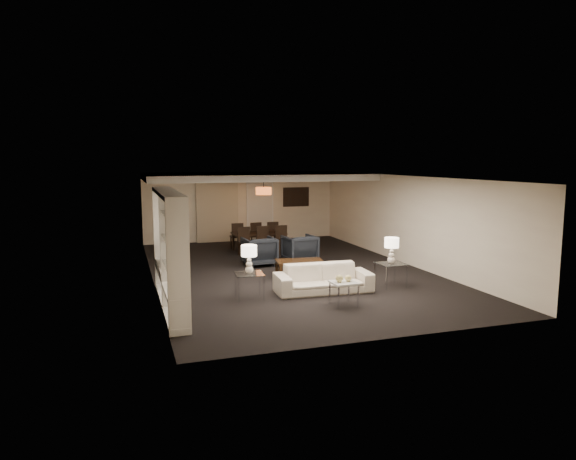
# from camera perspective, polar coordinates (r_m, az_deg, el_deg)

# --- Properties ---
(floor) EXTENTS (11.00, 11.00, 0.00)m
(floor) POSITION_cam_1_polar(r_m,az_deg,el_deg) (13.75, -0.00, -4.54)
(floor) COLOR black
(floor) RESTS_ON ground
(ceiling) EXTENTS (7.00, 11.00, 0.02)m
(ceiling) POSITION_cam_1_polar(r_m,az_deg,el_deg) (13.44, -0.00, 5.92)
(ceiling) COLOR silver
(ceiling) RESTS_ON ground
(wall_back) EXTENTS (7.00, 0.02, 2.50)m
(wall_back) POSITION_cam_1_polar(r_m,az_deg,el_deg) (18.81, -5.22, 2.64)
(wall_back) COLOR beige
(wall_back) RESTS_ON ground
(wall_front) EXTENTS (7.00, 0.02, 2.50)m
(wall_front) POSITION_cam_1_polar(r_m,az_deg,el_deg) (8.55, 11.55, -3.81)
(wall_front) COLOR beige
(wall_front) RESTS_ON ground
(wall_left) EXTENTS (0.02, 11.00, 2.50)m
(wall_left) POSITION_cam_1_polar(r_m,az_deg,el_deg) (12.90, -14.95, -0.00)
(wall_left) COLOR beige
(wall_left) RESTS_ON ground
(wall_right) EXTENTS (0.02, 11.00, 2.50)m
(wall_right) POSITION_cam_1_polar(r_m,az_deg,el_deg) (14.99, 12.82, 1.14)
(wall_right) COLOR beige
(wall_right) RESTS_ON ground
(ceiling_soffit) EXTENTS (7.00, 4.00, 0.20)m
(ceiling_soffit) POSITION_cam_1_polar(r_m,az_deg,el_deg) (16.80, -3.73, 5.96)
(ceiling_soffit) COLOR silver
(ceiling_soffit) RESTS_ON ceiling
(curtains) EXTENTS (1.50, 0.12, 2.40)m
(curtains) POSITION_cam_1_polar(r_m,az_deg,el_deg) (18.56, -7.87, 2.37)
(curtains) COLOR beige
(curtains) RESTS_ON wall_back
(door) EXTENTS (0.90, 0.05, 2.10)m
(door) POSITION_cam_1_polar(r_m,az_deg,el_deg) (18.97, -3.13, 2.09)
(door) COLOR silver
(door) RESTS_ON wall_back
(painting) EXTENTS (0.95, 0.04, 0.65)m
(painting) POSITION_cam_1_polar(r_m,az_deg,el_deg) (19.33, 0.89, 3.70)
(painting) COLOR #142D38
(painting) RESTS_ON wall_back
(media_unit) EXTENTS (0.38, 3.40, 2.35)m
(media_unit) POSITION_cam_1_polar(r_m,az_deg,el_deg) (10.36, -13.06, -2.25)
(media_unit) COLOR white
(media_unit) RESTS_ON wall_left
(pendant_light) EXTENTS (0.52, 0.52, 0.24)m
(pendant_light) POSITION_cam_1_polar(r_m,az_deg,el_deg) (16.90, -2.73, 4.35)
(pendant_light) COLOR #D8591E
(pendant_light) RESTS_ON ceiling_soffit
(sofa) EXTENTS (2.19, 0.96, 0.63)m
(sofa) POSITION_cam_1_polar(r_m,az_deg,el_deg) (11.54, 3.95, -5.40)
(sofa) COLOR beige
(sofa) RESTS_ON floor
(coffee_table) EXTENTS (1.26, 0.84, 0.42)m
(coffee_table) POSITION_cam_1_polar(r_m,az_deg,el_deg) (13.02, 1.30, -4.31)
(coffee_table) COLOR black
(coffee_table) RESTS_ON floor
(armchair_left) EXTENTS (0.90, 0.93, 0.80)m
(armchair_left) POSITION_cam_1_polar(r_m,az_deg,el_deg) (14.40, -3.21, -2.37)
(armchair_left) COLOR black
(armchair_left) RESTS_ON floor
(armchair_right) EXTENTS (0.93, 0.95, 0.80)m
(armchair_right) POSITION_cam_1_polar(r_m,az_deg,el_deg) (14.75, 1.31, -2.11)
(armchair_right) COLOR black
(armchair_right) RESTS_ON floor
(side_table_left) EXTENTS (0.64, 0.64, 0.55)m
(side_table_left) POSITION_cam_1_polar(r_m,az_deg,el_deg) (11.04, -4.31, -6.22)
(side_table_left) COLOR white
(side_table_left) RESTS_ON floor
(side_table_right) EXTENTS (0.60, 0.60, 0.55)m
(side_table_right) POSITION_cam_1_polar(r_m,az_deg,el_deg) (12.27, 11.35, -4.91)
(side_table_right) COLOR silver
(side_table_right) RESTS_ON floor
(table_lamp_left) EXTENTS (0.34, 0.34, 0.61)m
(table_lamp_left) POSITION_cam_1_polar(r_m,az_deg,el_deg) (10.91, -4.34, -3.27)
(table_lamp_left) COLOR white
(table_lamp_left) RESTS_ON side_table_left
(table_lamp_right) EXTENTS (0.38, 0.38, 0.61)m
(table_lamp_right) POSITION_cam_1_polar(r_m,az_deg,el_deg) (12.16, 11.43, -2.25)
(table_lamp_right) COLOR beige
(table_lamp_right) RESTS_ON side_table_right
(marble_table) EXTENTS (0.50, 0.50, 0.49)m
(marble_table) POSITION_cam_1_polar(r_m,az_deg,el_deg) (10.57, 6.20, -7.04)
(marble_table) COLOR white
(marble_table) RESTS_ON floor
(gold_gourd_a) EXTENTS (0.16, 0.16, 0.16)m
(gold_gourd_a) POSITION_cam_1_polar(r_m,az_deg,el_deg) (10.46, 5.72, -5.37)
(gold_gourd_a) COLOR #CCBD6C
(gold_gourd_a) RESTS_ON marble_table
(gold_gourd_b) EXTENTS (0.14, 0.14, 0.14)m
(gold_gourd_b) POSITION_cam_1_polar(r_m,az_deg,el_deg) (10.54, 6.72, -5.34)
(gold_gourd_b) COLOR #E0CB76
(gold_gourd_b) RESTS_ON marble_table
(television) EXTENTS (0.98, 0.13, 0.56)m
(television) POSITION_cam_1_polar(r_m,az_deg,el_deg) (11.21, -13.27, -2.24)
(television) COLOR black
(television) RESTS_ON media_unit
(vase_blue) EXTENTS (0.16, 0.16, 0.16)m
(vase_blue) POSITION_cam_1_polar(r_m,az_deg,el_deg) (9.52, -12.59, -3.32)
(vase_blue) COLOR #24489E
(vase_blue) RESTS_ON media_unit
(vase_amber) EXTENTS (0.16, 0.16, 0.16)m
(vase_amber) POSITION_cam_1_polar(r_m,az_deg,el_deg) (9.81, -12.89, -0.04)
(vase_amber) COLOR #C48A41
(vase_amber) RESTS_ON media_unit
(floor_speaker) EXTENTS (0.14, 0.14, 1.21)m
(floor_speaker) POSITION_cam_1_polar(r_m,az_deg,el_deg) (11.81, -13.04, -3.82)
(floor_speaker) COLOR black
(floor_speaker) RESTS_ON floor
(dining_table) EXTENTS (1.69, 0.95, 0.59)m
(dining_table) POSITION_cam_1_polar(r_m,az_deg,el_deg) (16.59, -3.23, -1.36)
(dining_table) COLOR black
(dining_table) RESTS_ON floor
(chair_nl) EXTENTS (0.43, 0.43, 0.88)m
(chair_nl) POSITION_cam_1_polar(r_m,az_deg,el_deg) (15.80, -4.73, -1.31)
(chair_nl) COLOR black
(chair_nl) RESTS_ON floor
(chair_nm) EXTENTS (0.42, 0.42, 0.88)m
(chair_nm) POSITION_cam_1_polar(r_m,az_deg,el_deg) (15.95, -2.63, -1.21)
(chair_nm) COLOR black
(chair_nm) RESTS_ON floor
(chair_nr) EXTENTS (0.41, 0.41, 0.88)m
(chair_nr) POSITION_cam_1_polar(r_m,az_deg,el_deg) (16.12, -0.58, -1.11)
(chair_nr) COLOR black
(chair_nr) RESTS_ON floor
(chair_fl) EXTENTS (0.41, 0.41, 0.88)m
(chair_fl) POSITION_cam_1_polar(r_m,az_deg,el_deg) (17.06, -5.74, -0.65)
(chair_fl) COLOR black
(chair_fl) RESTS_ON floor
(chair_fm) EXTENTS (0.46, 0.46, 0.88)m
(chair_fm) POSITION_cam_1_polar(r_m,az_deg,el_deg) (17.19, -3.79, -0.56)
(chair_fm) COLOR black
(chair_fm) RESTS_ON floor
(chair_fr) EXTENTS (0.42, 0.42, 0.88)m
(chair_fr) POSITION_cam_1_polar(r_m,az_deg,el_deg) (17.35, -1.87, -0.47)
(chair_fr) COLOR black
(chair_fr) RESTS_ON floor
(floor_lamp) EXTENTS (0.25, 0.25, 1.43)m
(floor_lamp) POSITION_cam_1_polar(r_m,az_deg,el_deg) (17.78, -11.38, 0.47)
(floor_lamp) COLOR black
(floor_lamp) RESTS_ON floor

